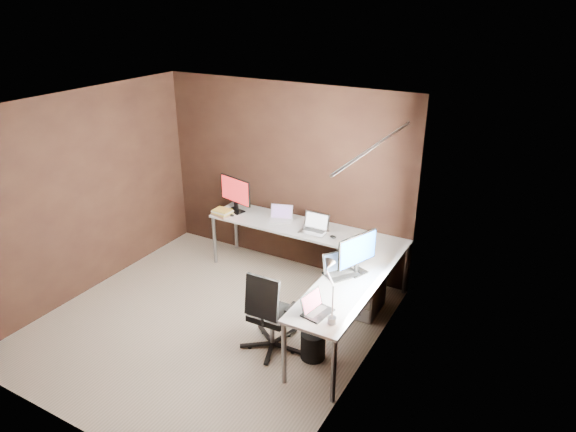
{
  "coord_description": "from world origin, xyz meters",
  "views": [
    {
      "loc": [
        3.21,
        -3.85,
        3.51
      ],
      "look_at": [
        0.52,
        0.95,
        1.11
      ],
      "focal_mm": 32.0,
      "sensor_mm": 36.0,
      "label": 1
    }
  ],
  "objects_px": {
    "laptop_white": "(281,217)",
    "wastebasket": "(313,345)",
    "book_stack": "(222,212)",
    "laptop_silver": "(315,228)",
    "laptop_black_small": "(315,308)",
    "desk_lamp": "(330,283)",
    "laptop_black_big": "(340,269)",
    "drawer_pedestal": "(363,287)",
    "office_chair": "(271,326)",
    "monitor_left": "(236,193)",
    "monitor_right": "(357,252)"
  },
  "relations": [
    {
      "from": "wastebasket",
      "to": "desk_lamp",
      "type": "bearing_deg",
      "value": -41.82
    },
    {
      "from": "laptop_black_big",
      "to": "laptop_black_small",
      "type": "bearing_deg",
      "value": -139.63
    },
    {
      "from": "laptop_white",
      "to": "book_stack",
      "type": "relative_size",
      "value": 1.18
    },
    {
      "from": "laptop_white",
      "to": "book_stack",
      "type": "bearing_deg",
      "value": 178.81
    },
    {
      "from": "monitor_right",
      "to": "office_chair",
      "type": "height_order",
      "value": "monitor_right"
    },
    {
      "from": "drawer_pedestal",
      "to": "monitor_right",
      "type": "bearing_deg",
      "value": -81.52
    },
    {
      "from": "drawer_pedestal",
      "to": "office_chair",
      "type": "bearing_deg",
      "value": -116.23
    },
    {
      "from": "laptop_silver",
      "to": "monitor_right",
      "type": "bearing_deg",
      "value": -40.4
    },
    {
      "from": "monitor_right",
      "to": "laptop_black_small",
      "type": "distance_m",
      "value": 0.91
    },
    {
      "from": "wastebasket",
      "to": "monitor_right",
      "type": "bearing_deg",
      "value": 75.02
    },
    {
      "from": "laptop_white",
      "to": "wastebasket",
      "type": "distance_m",
      "value": 2.01
    },
    {
      "from": "monitor_left",
      "to": "wastebasket",
      "type": "height_order",
      "value": "monitor_left"
    },
    {
      "from": "book_stack",
      "to": "office_chair",
      "type": "xyz_separation_m",
      "value": [
        1.55,
        -1.32,
        -0.49
      ]
    },
    {
      "from": "drawer_pedestal",
      "to": "laptop_silver",
      "type": "relative_size",
      "value": 1.76
    },
    {
      "from": "laptop_black_small",
      "to": "wastebasket",
      "type": "xyz_separation_m",
      "value": [
        -0.12,
        0.23,
        -0.62
      ]
    },
    {
      "from": "book_stack",
      "to": "wastebasket",
      "type": "distance_m",
      "value": 2.44
    },
    {
      "from": "laptop_silver",
      "to": "office_chair",
      "type": "xyz_separation_m",
      "value": [
        0.23,
        -1.47,
        -0.5
      ]
    },
    {
      "from": "laptop_silver",
      "to": "laptop_black_small",
      "type": "relative_size",
      "value": 1.05
    },
    {
      "from": "wastebasket",
      "to": "laptop_white",
      "type": "bearing_deg",
      "value": 129.87
    },
    {
      "from": "drawer_pedestal",
      "to": "desk_lamp",
      "type": "height_order",
      "value": "desk_lamp"
    },
    {
      "from": "laptop_white",
      "to": "wastebasket",
      "type": "bearing_deg",
      "value": -68.05
    },
    {
      "from": "wastebasket",
      "to": "laptop_silver",
      "type": "bearing_deg",
      "value": 116.38
    },
    {
      "from": "monitor_right",
      "to": "laptop_silver",
      "type": "height_order",
      "value": "monitor_right"
    },
    {
      "from": "office_chair",
      "to": "desk_lamp",
      "type": "bearing_deg",
      "value": -13.25
    },
    {
      "from": "drawer_pedestal",
      "to": "laptop_black_big",
      "type": "relative_size",
      "value": 1.41
    },
    {
      "from": "monitor_left",
      "to": "office_chair",
      "type": "height_order",
      "value": "monitor_left"
    },
    {
      "from": "drawer_pedestal",
      "to": "book_stack",
      "type": "distance_m",
      "value": 2.18
    },
    {
      "from": "desk_lamp",
      "to": "laptop_white",
      "type": "bearing_deg",
      "value": 131.84
    },
    {
      "from": "laptop_black_big",
      "to": "wastebasket",
      "type": "distance_m",
      "value": 0.84
    },
    {
      "from": "laptop_black_big",
      "to": "wastebasket",
      "type": "xyz_separation_m",
      "value": [
        -0.02,
        -0.56,
        -0.63
      ]
    },
    {
      "from": "book_stack",
      "to": "drawer_pedestal",
      "type": "bearing_deg",
      "value": -4.04
    },
    {
      "from": "monitor_right",
      "to": "office_chair",
      "type": "bearing_deg",
      "value": 160.83
    },
    {
      "from": "drawer_pedestal",
      "to": "desk_lamp",
      "type": "xyz_separation_m",
      "value": [
        0.15,
        -1.32,
        0.81
      ]
    },
    {
      "from": "office_chair",
      "to": "wastebasket",
      "type": "bearing_deg",
      "value": 9.19
    },
    {
      "from": "laptop_white",
      "to": "office_chair",
      "type": "distance_m",
      "value": 1.8
    },
    {
      "from": "monitor_left",
      "to": "laptop_white",
      "type": "distance_m",
      "value": 0.74
    },
    {
      "from": "drawer_pedestal",
      "to": "laptop_white",
      "type": "height_order",
      "value": "laptop_white"
    },
    {
      "from": "drawer_pedestal",
      "to": "laptop_white",
      "type": "bearing_deg",
      "value": 163.97
    },
    {
      "from": "laptop_black_big",
      "to": "book_stack",
      "type": "relative_size",
      "value": 1.44
    },
    {
      "from": "drawer_pedestal",
      "to": "office_chair",
      "type": "distance_m",
      "value": 1.3
    },
    {
      "from": "laptop_silver",
      "to": "drawer_pedestal",
      "type": "bearing_deg",
      "value": -21.17
    },
    {
      "from": "laptop_black_big",
      "to": "office_chair",
      "type": "distance_m",
      "value": 0.95
    },
    {
      "from": "monitor_left",
      "to": "wastebasket",
      "type": "relative_size",
      "value": 1.84
    },
    {
      "from": "laptop_silver",
      "to": "laptop_white",
      "type": "bearing_deg",
      "value": 170.86
    },
    {
      "from": "laptop_black_big",
      "to": "desk_lamp",
      "type": "xyz_separation_m",
      "value": [
        0.24,
        -0.8,
        0.33
      ]
    },
    {
      "from": "monitor_right",
      "to": "laptop_black_big",
      "type": "height_order",
      "value": "monitor_right"
    },
    {
      "from": "laptop_silver",
      "to": "wastebasket",
      "type": "bearing_deg",
      "value": -64.08
    },
    {
      "from": "desk_lamp",
      "to": "laptop_black_big",
      "type": "bearing_deg",
      "value": 107.6
    },
    {
      "from": "laptop_white",
      "to": "laptop_silver",
      "type": "bearing_deg",
      "value": -26.59
    },
    {
      "from": "desk_lamp",
      "to": "monitor_right",
      "type": "bearing_deg",
      "value": 96.43
    }
  ]
}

